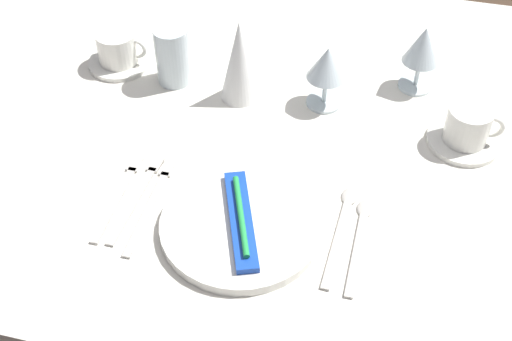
% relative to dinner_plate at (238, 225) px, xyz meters
% --- Properties ---
extents(ground_plane, '(6.00, 6.00, 0.00)m').
position_rel_dinner_plate_xyz_m(ground_plane, '(0.00, 0.27, -0.75)').
color(ground_plane, '#4C3828').
extents(dining_table, '(1.80, 1.11, 0.74)m').
position_rel_dinner_plate_xyz_m(dining_table, '(0.00, 0.27, -0.09)').
color(dining_table, silver).
rests_on(dining_table, ground).
extents(dinner_plate, '(0.27, 0.27, 0.02)m').
position_rel_dinner_plate_xyz_m(dinner_plate, '(0.00, 0.00, 0.00)').
color(dinner_plate, white).
rests_on(dinner_plate, dining_table).
extents(toothbrush_package, '(0.11, 0.21, 0.02)m').
position_rel_dinner_plate_xyz_m(toothbrush_package, '(0.00, 0.00, 0.02)').
color(toothbrush_package, blue).
rests_on(toothbrush_package, dinner_plate).
extents(fork_outer, '(0.02, 0.23, 0.00)m').
position_rel_dinner_plate_xyz_m(fork_outer, '(-0.16, 0.02, -0.01)').
color(fork_outer, beige).
rests_on(fork_outer, dining_table).
extents(fork_inner, '(0.03, 0.22, 0.00)m').
position_rel_dinner_plate_xyz_m(fork_inner, '(-0.19, 0.03, -0.01)').
color(fork_inner, beige).
rests_on(fork_inner, dining_table).
extents(fork_salad, '(0.02, 0.21, 0.00)m').
position_rel_dinner_plate_xyz_m(fork_salad, '(-0.22, 0.03, -0.01)').
color(fork_salad, beige).
rests_on(fork_salad, dining_table).
extents(spoon_soup, '(0.03, 0.22, 0.01)m').
position_rel_dinner_plate_xyz_m(spoon_soup, '(0.17, 0.05, -0.01)').
color(spoon_soup, beige).
rests_on(spoon_soup, dining_table).
extents(spoon_dessert, '(0.03, 0.21, 0.01)m').
position_rel_dinner_plate_xyz_m(spoon_dessert, '(0.20, 0.04, -0.01)').
color(spoon_dessert, beige).
rests_on(spoon_dessert, dining_table).
extents(saucer_left, '(0.14, 0.14, 0.01)m').
position_rel_dinner_plate_xyz_m(saucer_left, '(0.35, 0.30, -0.00)').
color(saucer_left, white).
rests_on(saucer_left, dining_table).
extents(coffee_cup_left, '(0.11, 0.08, 0.07)m').
position_rel_dinner_plate_xyz_m(coffee_cup_left, '(0.36, 0.30, 0.04)').
color(coffee_cup_left, white).
rests_on(coffee_cup_left, saucer_left).
extents(saucer_right, '(0.13, 0.13, 0.01)m').
position_rel_dinner_plate_xyz_m(saucer_right, '(-0.36, 0.38, -0.00)').
color(saucer_right, white).
rests_on(saucer_right, dining_table).
extents(coffee_cup_right, '(0.11, 0.08, 0.07)m').
position_rel_dinner_plate_xyz_m(coffee_cup_right, '(-0.36, 0.38, 0.03)').
color(coffee_cup_right, white).
rests_on(coffee_cup_right, saucer_right).
extents(wine_glass_centre, '(0.07, 0.07, 0.14)m').
position_rel_dinner_plate_xyz_m(wine_glass_centre, '(0.25, 0.46, 0.09)').
color(wine_glass_centre, silver).
rests_on(wine_glass_centre, dining_table).
extents(wine_glass_left, '(0.08, 0.08, 0.13)m').
position_rel_dinner_plate_xyz_m(wine_glass_left, '(0.08, 0.36, 0.08)').
color(wine_glass_left, silver).
rests_on(wine_glass_left, dining_table).
extents(drink_tumbler, '(0.07, 0.07, 0.12)m').
position_rel_dinner_plate_xyz_m(drink_tumbler, '(-0.23, 0.36, 0.04)').
color(drink_tumbler, silver).
rests_on(drink_tumbler, dining_table).
extents(napkin_folded, '(0.08, 0.08, 0.17)m').
position_rel_dinner_plate_xyz_m(napkin_folded, '(-0.09, 0.34, 0.08)').
color(napkin_folded, white).
rests_on(napkin_folded, dining_table).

